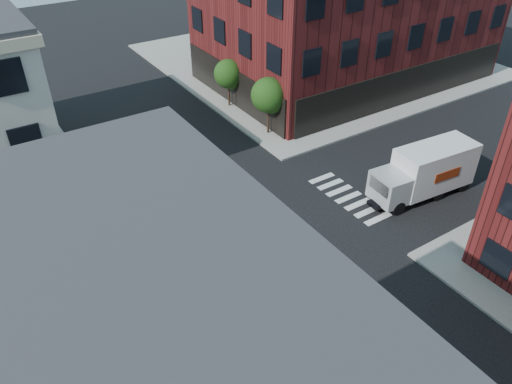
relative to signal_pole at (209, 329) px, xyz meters
name	(u,v)px	position (x,y,z in m)	size (l,w,h in m)	color
ground	(258,235)	(6.72, 6.68, -2.86)	(120.00, 120.00, 0.00)	black
sidewalk_ne	(315,59)	(27.72, 27.68, -2.78)	(30.00, 30.00, 0.15)	gray
building_ne	(349,14)	(27.22, 22.68, 3.14)	(25.00, 16.00, 12.00)	#401010
tree_near	(269,97)	(14.28, 16.65, 0.30)	(2.69, 2.69, 4.49)	black
tree_far	(229,75)	(14.28, 22.65, 0.02)	(2.43, 2.43, 4.07)	black
signal_pole	(209,329)	(0.00, 0.00, 0.00)	(1.29, 1.24, 4.60)	black
box_truck	(426,171)	(17.96, 4.40, -1.11)	(7.55, 2.88, 3.35)	silver
traffic_cone	(268,304)	(4.05, 1.69, -2.50)	(0.50, 0.50, 0.74)	red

